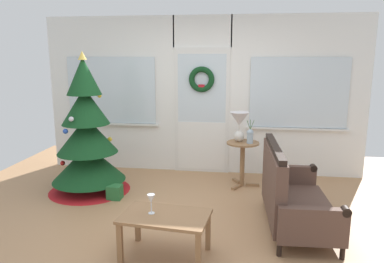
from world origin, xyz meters
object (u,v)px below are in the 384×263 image
object	(u,v)px
settee_sofa	(290,195)
gift_box	(115,192)
flower_vase	(250,136)
christmas_tree	(87,142)
side_table	(243,155)
wine_glass	(151,200)
coffee_table	(165,221)
table_lamp	(239,123)

from	to	relation	value
settee_sofa	gift_box	size ratio (longest dim) A/B	7.71
settee_sofa	flower_vase	xyz separation A→B (m)	(-0.45, 1.22, 0.41)
settee_sofa	flower_vase	bearing A→B (deg)	110.10
christmas_tree	gift_box	size ratio (longest dim) A/B	10.39
settee_sofa	side_table	bearing A→B (deg)	113.11
wine_glass	coffee_table	bearing A→B (deg)	-6.55
settee_sofa	table_lamp	bearing A→B (deg)	114.67
christmas_tree	settee_sofa	size ratio (longest dim) A/B	1.35
christmas_tree	flower_vase	bearing A→B (deg)	10.96
flower_vase	coffee_table	world-z (taller)	flower_vase
coffee_table	table_lamp	bearing A→B (deg)	72.79
table_lamp	coffee_table	xyz separation A→B (m)	(-0.66, -2.14, -0.59)
flower_vase	side_table	bearing A→B (deg)	149.04
gift_box	coffee_table	bearing A→B (deg)	-53.29
table_lamp	gift_box	world-z (taller)	table_lamp
side_table	table_lamp	distance (m)	0.48
settee_sofa	wine_glass	world-z (taller)	settee_sofa
gift_box	settee_sofa	bearing A→B (deg)	-12.77
flower_vase	coffee_table	size ratio (longest dim) A/B	0.39
christmas_tree	wine_glass	xyz separation A→B (m)	(1.33, -1.58, -0.16)
christmas_tree	gift_box	world-z (taller)	christmas_tree
settee_sofa	side_table	xyz separation A→B (m)	(-0.55, 1.28, 0.10)
table_lamp	flower_vase	distance (m)	0.25
settee_sofa	coffee_table	bearing A→B (deg)	-147.12
coffee_table	wine_glass	xyz separation A→B (m)	(-0.14, 0.02, 0.21)
christmas_tree	gift_box	distance (m)	0.83
table_lamp	gift_box	bearing A→B (deg)	-154.03
settee_sofa	flower_vase	size ratio (longest dim) A/B	4.22
side_table	gift_box	size ratio (longest dim) A/B	3.52
table_lamp	gift_box	xyz separation A→B (m)	(-1.66, -0.81, -0.86)
side_table	coffee_table	xyz separation A→B (m)	(-0.72, -2.10, -0.12)
coffee_table	flower_vase	bearing A→B (deg)	68.04
gift_box	table_lamp	bearing A→B (deg)	25.97
christmas_tree	flower_vase	xyz separation A→B (m)	(2.29, 0.44, 0.06)
christmas_tree	table_lamp	world-z (taller)	christmas_tree
table_lamp	coffee_table	bearing A→B (deg)	-107.21
christmas_tree	settee_sofa	world-z (taller)	christmas_tree
coffee_table	gift_box	bearing A→B (deg)	126.71
flower_vase	settee_sofa	bearing A→B (deg)	-69.90
table_lamp	flower_vase	bearing A→B (deg)	-32.01
flower_vase	gift_box	xyz separation A→B (m)	(-1.82, -0.71, -0.70)
side_table	settee_sofa	bearing A→B (deg)	-66.89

